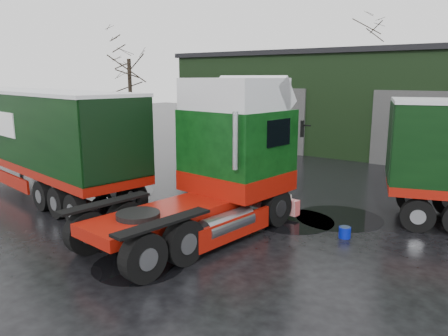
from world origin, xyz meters
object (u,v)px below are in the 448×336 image
Objects in this scene: hero_tractor at (189,160)px; tree_left at (130,83)px; trailer_left at (34,140)px; wash_bucket at (345,232)px; warehouse at (437,102)px; tree_back_a at (364,76)px.

hero_tractor is 20.83m from tree_left.
trailer_left is 13.11m from wash_bucket.
hero_tractor is (-2.56, -20.65, -0.80)m from warehouse.
trailer_left is at bearing -96.96° from tree_back_a.
tree_left is 21.10m from tree_back_a.
tree_left is at bearing -157.17° from warehouse.
tree_left is (-20.13, 9.90, 4.08)m from wash_bucket.
warehouse is 3.81× the size of tree_left.
tree_back_a reaches higher than warehouse.
hero_tractor is 31.22m from tree_back_a.
warehouse is 4.27× the size of hero_tractor.
tree_back_a is at bearing 1.91° from trailer_left.
warehouse reaches higher than hero_tractor.
warehouse is 2.39× the size of trailer_left.
hero_tractor is 21.55× the size of wash_bucket.
tree_back_a reaches higher than wash_bucket.
warehouse is 12.90m from tree_back_a.
wash_bucket is 29.71m from tree_back_a.
tree_back_a is (3.66, 30.00, 2.64)m from trailer_left.
trailer_left is 1.60× the size of tree_left.
tree_back_a reaches higher than trailer_left.
hero_tractor is 0.56× the size of trailer_left.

